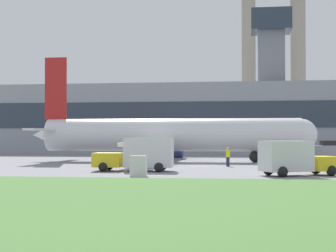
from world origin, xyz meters
name	(u,v)px	position (x,y,z in m)	size (l,w,h in m)	color
ground_plane	(203,165)	(0.00, 0.00, 0.00)	(400.00, 400.00, 0.00)	gray
grass_strip	(98,227)	(0.00, -36.50, 0.03)	(240.00, 37.00, 0.06)	#4C7A38
terminal_building	(223,117)	(0.31, 34.95, 5.57)	(76.51, 11.93, 21.81)	#8C939E
smokestack_left	(249,53)	(4.26, 61.60, 19.35)	(3.19, 3.19, 38.45)	gray
smokestack_right	(298,39)	(14.08, 62.95, 22.28)	(3.46, 3.46, 44.28)	gray
airplane	(167,136)	(-4.14, 5.07, 2.69)	(29.46, 26.08, 10.96)	silver
pushback_tug	(328,152)	(12.11, 6.52, 1.00)	(4.23, 2.73, 2.20)	gray
baggage_truck	(294,159)	(7.14, -14.06, 1.13)	(5.49, 4.00, 2.30)	yellow
fuel_truck	(139,155)	(-3.92, -10.60, 1.22)	(5.96, 2.78, 2.49)	yellow
ground_crew_person	(228,157)	(2.38, -2.66, 0.85)	(0.52, 0.52, 1.66)	#23283D
traffic_cone_near_nose	(318,162)	(10.41, 0.26, 0.26)	(0.56, 0.56, 0.57)	black
traffic_cone_wingtip	(272,162)	(6.27, 0.54, 0.23)	(0.61, 0.61, 0.51)	black
utility_cabinet	(138,166)	(-2.89, -16.13, 0.68)	(1.06, 0.51, 1.35)	silver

